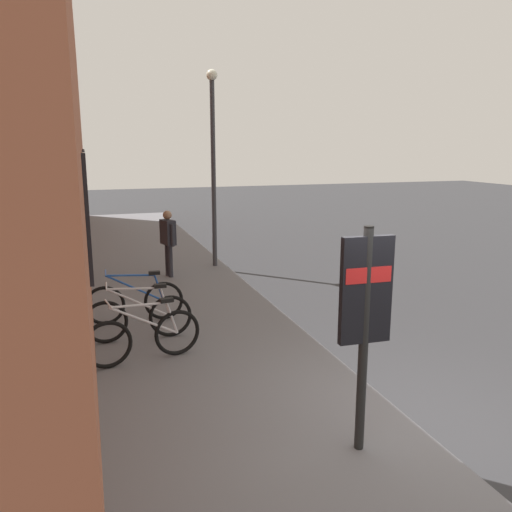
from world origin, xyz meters
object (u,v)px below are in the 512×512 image
bicycle_leaning_wall (144,337)px  bicycle_by_door (139,317)px  pedestrian_near_bus (168,237)px  transit_info_sign (365,305)px  bicycle_under_window (135,301)px  street_lamp (213,152)px

bicycle_leaning_wall → bicycle_by_door: same height
pedestrian_near_bus → transit_info_sign: bearing=-174.5°
bicycle_leaning_wall → pedestrian_near_bus: pedestrian_near_bus is taller
bicycle_under_window → street_lamp: bearing=-31.9°
bicycle_leaning_wall → bicycle_under_window: same height
bicycle_by_door → pedestrian_near_bus: size_ratio=1.09×
bicycle_leaning_wall → bicycle_under_window: size_ratio=0.99×
bicycle_by_door → pedestrian_near_bus: (4.09, -1.13, 0.61)m
bicycle_by_door → street_lamp: size_ratio=0.35×
transit_info_sign → street_lamp: size_ratio=0.48×
bicycle_by_door → bicycle_under_window: same height
bicycle_under_window → street_lamp: (3.95, -2.46, 2.60)m
bicycle_under_window → bicycle_by_door: bearing=178.7°
bicycle_by_door → street_lamp: (4.86, -2.48, 2.60)m
bicycle_by_door → street_lamp: street_lamp is taller
pedestrian_near_bus → street_lamp: street_lamp is taller
bicycle_leaning_wall → bicycle_by_door: bearing=-1.0°
bicycle_under_window → pedestrian_near_bus: (3.18, -1.11, 0.61)m
bicycle_under_window → bicycle_leaning_wall: bearing=178.8°
bicycle_by_door → transit_info_sign: 4.51m
bicycle_under_window → pedestrian_near_bus: size_ratio=1.09×
bicycle_by_door → pedestrian_near_bus: pedestrian_near_bus is taller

